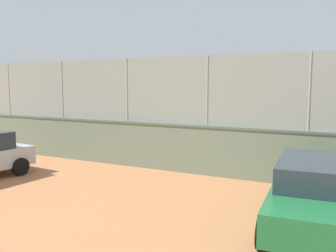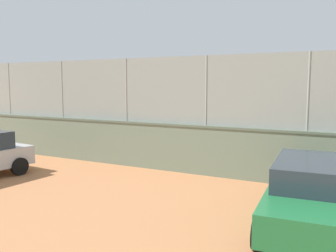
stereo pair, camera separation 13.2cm
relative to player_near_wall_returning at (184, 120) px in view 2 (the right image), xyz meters
name	(u,v)px [view 2 (the right image)]	position (x,y,z in m)	size (l,w,h in m)	color
ground_plane	(170,128)	(2.19, -2.46, -0.93)	(260.00, 260.00, 0.00)	#B27247
perimeter_wall	(94,140)	(0.09, 8.77, -0.05)	(30.26, 0.65, 1.75)	slate
fence_panel_on_wall	(93,90)	(0.09, 8.77, 2.01)	(29.72, 0.27, 2.39)	gray
player_near_wall_returning	(184,120)	(0.00, 0.00, 0.00)	(0.85, 0.98, 1.59)	black
player_at_service_line	(217,130)	(-3.38, 3.32, -0.05)	(1.24, 0.71, 1.51)	#591919
sports_ball	(190,140)	(-1.47, 2.38, -0.86)	(0.14, 0.14, 0.14)	#3399D8
courtside_bench	(7,134)	(7.20, 7.26, -0.47)	(1.60, 0.39, 0.87)	brown
parked_car_green	(309,192)	(-8.59, 12.12, -0.16)	(2.10, 4.64, 1.48)	#1E6B38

